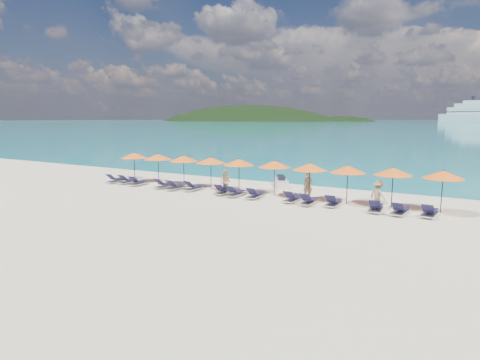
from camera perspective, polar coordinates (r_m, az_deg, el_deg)
The scene contains 33 objects.
ground at distance 21.89m, azimuth -3.94°, elevation -4.15°, with size 1400.00×1400.00×0.00m, color beige.
sea at distance 677.80m, azimuth 29.27°, elevation 7.28°, with size 1600.00×1300.00×0.01m, color #1FA9B2.
headland_main at distance 640.44m, azimuth 0.80°, elevation 4.97°, with size 374.00×242.00×126.50m.
headland_small at distance 601.28m, azimuth 14.38°, elevation 4.73°, with size 162.00×126.00×85.50m.
jetski at distance 28.95m, azimuth 5.85°, elevation -0.32°, with size 1.88×2.36×0.80m.
beachgoer_a at distance 24.78m, azimuth 9.65°, elevation -0.82°, with size 0.59×0.39×1.62m, color tan.
beachgoer_b at distance 25.90m, azimuth -2.09°, elevation -0.30°, with size 0.78×0.45×1.61m, color tan.
beachgoer_c at distance 23.14m, azimuth 19.03°, elevation -1.97°, with size 0.99×0.46×1.53m, color tan.
umbrella_0 at distance 32.36m, azimuth -14.85°, elevation 3.40°, with size 2.10×2.10×2.28m.
umbrella_1 at distance 30.79m, azimuth -11.59°, elevation 3.26°, with size 2.10×2.10×2.28m.
umbrella_2 at distance 29.12m, azimuth -8.02°, elevation 3.04°, with size 2.10×2.10×2.28m.
umbrella_3 at distance 27.72m, azimuth -4.18°, elevation 2.81°, with size 2.10×2.10×2.28m.
umbrella_4 at distance 26.48m, azimuth -0.14°, elevation 2.56°, with size 2.10×2.10×2.28m.
umbrella_5 at distance 25.40m, azimuth 4.93°, elevation 2.26°, with size 2.10×2.10×2.28m.
umbrella_6 at distance 24.31m, azimuth 9.89°, elevation 1.86°, with size 2.10×2.10×2.28m.
umbrella_7 at distance 23.64m, azimuth 15.09°, elevation 1.50°, with size 2.10×2.10×2.28m.
umbrella_8 at distance 23.36m, azimuth 20.96°, elevation 1.13°, with size 2.10×2.10×2.28m.
umbrella_9 at distance 23.12m, azimuth 26.94°, elevation 0.68°, with size 2.10×2.10×2.28m.
lounger_0 at distance 32.03m, azimuth -17.24°, elevation 0.04°, with size 0.72×1.73×0.66m.
lounger_1 at distance 31.33m, azimuth -15.67°, elevation -0.09°, with size 0.75×1.74×0.66m.
lounger_2 at distance 30.29m, azimuth -14.23°, elevation -0.32°, with size 0.76×1.75×0.66m.
lounger_3 at distance 28.72m, azimuth -10.73°, elevation -0.70°, with size 0.64×1.71×0.66m.
lounger_4 at distance 27.94m, azimuth -9.05°, elevation -0.91°, with size 0.71×1.73×0.66m.
lounger_5 at distance 27.45m, azimuth -6.56°, elevation -1.04°, with size 0.73×1.74×0.66m.
lounger_6 at distance 25.97m, azimuth -2.39°, elevation -1.55°, with size 0.76×1.75×0.66m.
lounger_7 at distance 25.29m, azimuth -0.60°, elevation -1.82°, with size 0.71×1.73×0.66m.
lounger_8 at distance 24.68m, azimuth 2.17°, elevation -2.09°, with size 0.71×1.73×0.66m.
lounger_9 at distance 23.82m, azimuth 7.51°, elevation -2.56°, with size 0.68×1.72×0.66m.
lounger_10 at distance 23.21m, azimuth 9.70°, elevation -2.91°, with size 0.69×1.72×0.66m.
lounger_11 at distance 23.08m, azimuth 13.12°, elevation -3.09°, with size 0.66×1.71×0.66m.
lounger_12 at distance 22.34m, azimuth 18.75°, elevation -3.72°, with size 0.76×1.75×0.66m.
lounger_13 at distance 22.11m, azimuth 21.78°, elevation -4.01°, with size 0.77×1.75×0.66m.
lounger_14 at distance 22.27m, azimuth 25.37°, elevation -4.15°, with size 0.78×1.75×0.66m.
Camera 1 is at (11.95, -17.68, 4.90)m, focal length 30.00 mm.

